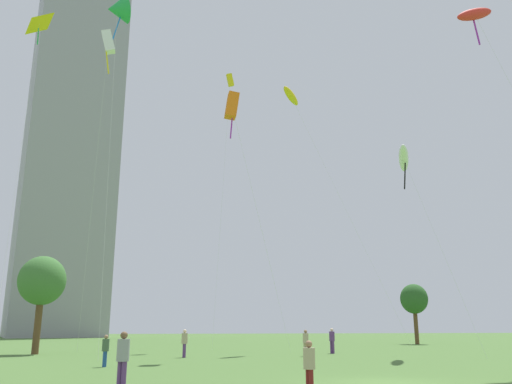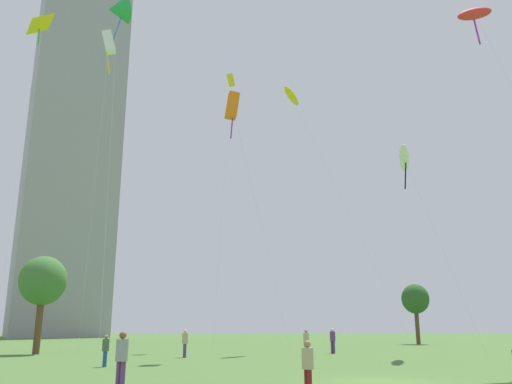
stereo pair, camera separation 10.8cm
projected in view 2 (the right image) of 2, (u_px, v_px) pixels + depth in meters
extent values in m
plane|color=#476B30|center=(387.00, 384.00, 18.75)|extent=(280.00, 280.00, 0.00)
cylinder|color=maroon|center=(307.00, 383.00, 15.33)|extent=(0.14, 0.14, 0.77)
cylinder|color=maroon|center=(310.00, 383.00, 15.19)|extent=(0.14, 0.14, 0.77)
cylinder|color=tan|center=(308.00, 358.00, 15.43)|extent=(0.35, 0.35, 0.61)
sphere|color=#997051|center=(307.00, 344.00, 15.54)|extent=(0.21, 0.21, 0.21)
cylinder|color=tan|center=(305.00, 350.00, 36.24)|extent=(0.16, 0.16, 0.86)
cylinder|color=tan|center=(308.00, 350.00, 36.21)|extent=(0.16, 0.16, 0.86)
cylinder|color=tan|center=(306.00, 338.00, 36.42)|extent=(0.40, 0.40, 0.68)
sphere|color=#997051|center=(306.00, 331.00, 36.54)|extent=(0.23, 0.23, 0.23)
cylinder|color=#1E478C|center=(105.00, 359.00, 26.67)|extent=(0.14, 0.14, 0.77)
cylinder|color=#1E478C|center=(104.00, 359.00, 26.52)|extent=(0.14, 0.14, 0.77)
cylinder|color=#3F593F|center=(106.00, 345.00, 26.77)|extent=(0.35, 0.35, 0.61)
sphere|color=#997051|center=(106.00, 337.00, 26.87)|extent=(0.21, 0.21, 0.21)
cylinder|color=#593372|center=(185.00, 351.00, 34.64)|extent=(0.16, 0.16, 0.88)
cylinder|color=#593372|center=(184.00, 351.00, 34.80)|extent=(0.16, 0.16, 0.88)
cylinder|color=tan|center=(185.00, 338.00, 34.92)|extent=(0.40, 0.40, 0.70)
sphere|color=beige|center=(185.00, 331.00, 35.04)|extent=(0.24, 0.24, 0.24)
cylinder|color=#593372|center=(332.00, 347.00, 40.00)|extent=(0.17, 0.17, 0.91)
cylinder|color=#593372|center=(334.00, 347.00, 39.88)|extent=(0.17, 0.17, 0.91)
cylinder|color=#593372|center=(333.00, 336.00, 40.14)|extent=(0.42, 0.42, 0.72)
sphere|color=beige|center=(332.00, 330.00, 40.26)|extent=(0.25, 0.25, 0.25)
cylinder|color=#593372|center=(123.00, 376.00, 16.92)|extent=(0.17, 0.17, 0.89)
cylinder|color=#593372|center=(118.00, 375.00, 17.01)|extent=(0.17, 0.17, 0.89)
cylinder|color=gray|center=(122.00, 350.00, 17.17)|extent=(0.41, 0.41, 0.70)
sphere|color=brown|center=(123.00, 335.00, 17.28)|extent=(0.24, 0.24, 0.24)
cylinder|color=silver|center=(263.00, 234.00, 41.02)|extent=(6.34, 7.27, 18.10)
cube|color=orange|center=(232.00, 106.00, 39.23)|extent=(1.08, 0.93, 2.14)
cylinder|color=purple|center=(232.00, 124.00, 38.86)|extent=(0.28, 0.23, 2.35)
cylinder|color=silver|center=(110.00, 152.00, 38.78)|extent=(1.12, 8.14, 29.19)
cone|color=green|center=(118.00, 10.00, 46.18)|extent=(2.78, 2.90, 2.77)
cylinder|color=blue|center=(116.00, 31.00, 45.65)|extent=(0.82, 0.42, 3.57)
cylinder|color=silver|center=(19.00, 170.00, 35.97)|extent=(0.33, 3.64, 24.91)
pyramid|color=yellow|center=(40.00, 24.00, 40.79)|extent=(2.28, 2.04, 1.08)
cylinder|color=green|center=(39.00, 37.00, 40.51)|extent=(0.22, 0.39, 1.57)
cylinder|color=silver|center=(443.00, 251.00, 36.11)|extent=(3.21, 2.96, 14.18)
ellipsoid|color=white|center=(404.00, 158.00, 38.96)|extent=(2.93, 4.69, 1.17)
cylinder|color=black|center=(405.00, 176.00, 38.63)|extent=(0.33, 0.13, 2.09)
cylinder|color=silver|center=(93.00, 202.00, 41.99)|extent=(1.45, 9.20, 23.51)
cube|color=white|center=(109.00, 42.00, 40.71)|extent=(1.15, 0.72, 1.89)
cylinder|color=yellow|center=(108.00, 59.00, 40.35)|extent=(0.46, 0.54, 2.30)
cylinder|color=silver|center=(351.00, 219.00, 48.63)|extent=(11.30, 0.67, 23.49)
ellipsoid|color=yellow|center=(292.00, 96.00, 50.14)|extent=(2.46, 2.55, 1.54)
ellipsoid|color=red|center=(475.00, 14.00, 32.14)|extent=(3.15, 1.27, 1.80)
cylinder|color=purple|center=(477.00, 31.00, 31.84)|extent=(0.23, 0.24, 1.83)
cylinder|color=silver|center=(223.00, 203.00, 51.23)|extent=(1.67, 2.20, 27.59)
cube|color=yellow|center=(231.00, 80.00, 55.88)|extent=(0.88, 0.78, 1.48)
cylinder|color=brown|center=(39.00, 325.00, 39.21)|extent=(0.51, 0.51, 4.19)
ellipsoid|color=#3D7033|center=(43.00, 280.00, 40.04)|extent=(3.53, 3.53, 3.72)
cylinder|color=brown|center=(417.00, 326.00, 61.63)|extent=(0.48, 0.48, 4.09)
ellipsoid|color=#285623|center=(415.00, 299.00, 62.42)|extent=(3.24, 3.24, 3.49)
cube|color=#939399|center=(74.00, 121.00, 114.45)|extent=(22.59, 24.50, 91.31)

